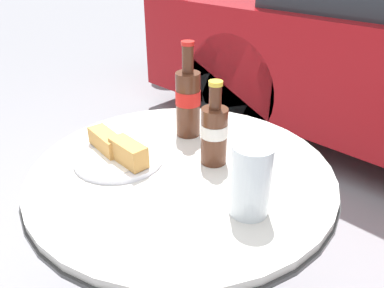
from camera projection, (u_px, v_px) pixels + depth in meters
name	position (u px, v px, depth m)	size (l,w,h in m)	color
bistro_table	(182.00, 221.00, 0.98)	(0.73, 0.73, 0.70)	#333333
cola_bottle_left	(188.00, 100.00, 1.00)	(0.07, 0.07, 0.26)	#4C2819
cola_bottle_right	(214.00, 132.00, 0.88)	(0.07, 0.07, 0.21)	#4C2819
drinking_glass	(250.00, 183.00, 0.72)	(0.08, 0.08, 0.15)	#C68923
lunch_plate_near	(118.00, 153.00, 0.92)	(0.22, 0.22, 0.07)	white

